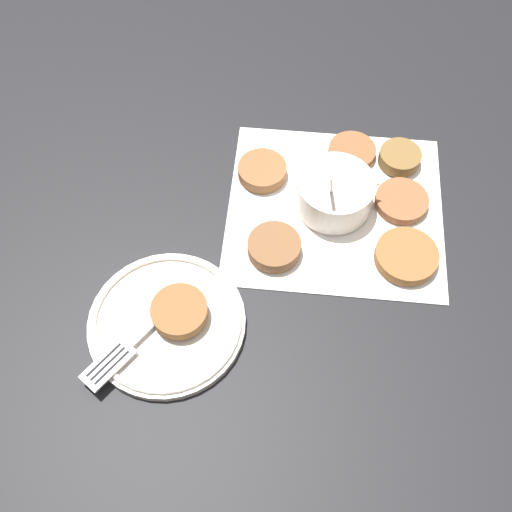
% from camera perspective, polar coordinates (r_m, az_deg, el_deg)
% --- Properties ---
extents(ground_plane, '(4.00, 4.00, 0.00)m').
position_cam_1_polar(ground_plane, '(0.84, 6.71, 3.83)').
color(ground_plane, black).
extents(napkin, '(0.34, 0.32, 0.00)m').
position_cam_1_polar(napkin, '(0.85, 7.54, 4.55)').
color(napkin, white).
rests_on(napkin, ground_plane).
extents(sauce_bowl, '(0.11, 0.11, 0.10)m').
position_cam_1_polar(sauce_bowl, '(0.83, 7.53, 5.84)').
color(sauce_bowl, silver).
rests_on(sauce_bowl, napkin).
extents(fritter_0, '(0.07, 0.07, 0.02)m').
position_cam_1_polar(fritter_0, '(0.87, 0.59, 8.13)').
color(fritter_0, brown).
rests_on(fritter_0, napkin).
extents(fritter_1, '(0.07, 0.07, 0.01)m').
position_cam_1_polar(fritter_1, '(0.91, 9.12, 9.81)').
color(fritter_1, brown).
rests_on(fritter_1, napkin).
extents(fritter_2, '(0.08, 0.08, 0.02)m').
position_cam_1_polar(fritter_2, '(0.81, 14.13, -0.00)').
color(fritter_2, brown).
rests_on(fritter_2, napkin).
extents(fritter_3, '(0.07, 0.07, 0.02)m').
position_cam_1_polar(fritter_3, '(0.80, 1.74, 0.87)').
color(fritter_3, brown).
rests_on(fritter_3, napkin).
extents(fritter_4, '(0.06, 0.06, 0.02)m').
position_cam_1_polar(fritter_4, '(0.91, 13.52, 9.11)').
color(fritter_4, brown).
rests_on(fritter_4, napkin).
extents(fritter_5, '(0.07, 0.07, 0.01)m').
position_cam_1_polar(fritter_5, '(0.87, 13.70, 5.13)').
color(fritter_5, brown).
rests_on(fritter_5, napkin).
extents(serving_plate, '(0.20, 0.20, 0.02)m').
position_cam_1_polar(serving_plate, '(0.76, -8.50, -6.25)').
color(serving_plate, silver).
rests_on(serving_plate, ground_plane).
extents(fritter_on_plate, '(0.07, 0.07, 0.02)m').
position_cam_1_polar(fritter_on_plate, '(0.74, -7.31, -5.24)').
color(fritter_on_plate, brown).
rests_on(fritter_on_plate, serving_plate).
extents(fork, '(0.14, 0.14, 0.00)m').
position_cam_1_polar(fork, '(0.74, -11.92, -8.13)').
color(fork, silver).
rests_on(fork, serving_plate).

